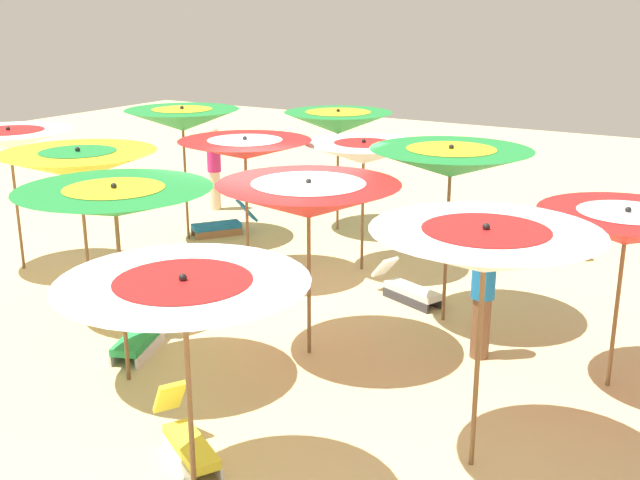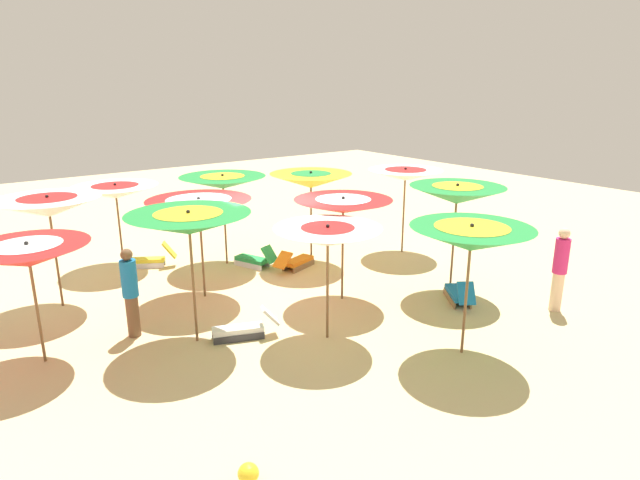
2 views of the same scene
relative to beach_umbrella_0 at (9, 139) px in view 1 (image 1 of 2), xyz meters
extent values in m
cube|color=beige|center=(0.38, -4.85, -2.25)|extent=(38.76, 38.76, 0.04)
cylinder|color=brown|center=(0.00, 0.00, -1.12)|extent=(0.05, 0.05, 2.22)
cone|color=white|center=(0.00, 0.00, -0.01)|extent=(2.06, 2.06, 0.31)
cone|color=red|center=(0.00, 0.00, 0.07)|extent=(1.14, 1.14, 0.17)
sphere|color=black|center=(0.00, 0.00, 0.18)|extent=(0.07, 0.07, 0.07)
cylinder|color=brown|center=(-0.87, -2.59, -1.12)|extent=(0.05, 0.05, 2.22)
cone|color=yellow|center=(-0.87, -2.59, -0.01)|extent=(2.15, 2.15, 0.38)
cone|color=#1E8C38|center=(-0.87, -2.59, 0.09)|extent=(1.05, 1.05, 0.19)
sphere|color=black|center=(-0.87, -2.59, 0.21)|extent=(0.07, 0.07, 0.07)
cylinder|color=brown|center=(-2.09, -4.51, -1.13)|extent=(0.05, 0.05, 2.20)
cone|color=#1E8C38|center=(-2.09, -4.51, -0.03)|extent=(2.22, 2.22, 0.33)
cone|color=yellow|center=(-2.09, -4.51, 0.06)|extent=(1.14, 1.14, 0.17)
sphere|color=black|center=(-2.09, -4.51, 0.17)|extent=(0.07, 0.07, 0.07)
cylinder|color=brown|center=(-3.59, -6.80, -1.24)|extent=(0.05, 0.05, 1.99)
cone|color=white|center=(-3.59, -6.80, -0.24)|extent=(2.14, 2.14, 0.34)
cone|color=red|center=(-3.59, -6.80, -0.16)|extent=(1.16, 1.16, 0.18)
sphere|color=black|center=(-3.59, -6.80, -0.04)|extent=(0.07, 0.07, 0.07)
cylinder|color=brown|center=(2.83, -1.26, -1.09)|extent=(0.05, 0.05, 2.29)
cone|color=#1E8C38|center=(2.83, -1.26, 0.06)|extent=(2.11, 2.11, 0.40)
cone|color=yellow|center=(2.83, -1.26, 0.16)|extent=(1.11, 1.11, 0.21)
sphere|color=black|center=(2.83, -1.26, 0.29)|extent=(0.07, 0.07, 0.07)
cylinder|color=brown|center=(1.66, -3.55, -1.16)|extent=(0.05, 0.05, 2.14)
cone|color=red|center=(1.66, -3.55, -0.10)|extent=(2.13, 2.13, 0.31)
cone|color=white|center=(1.66, -3.55, -0.02)|extent=(1.20, 1.20, 0.17)
sphere|color=black|center=(1.66, -3.55, 0.09)|extent=(0.07, 0.07, 0.07)
cylinder|color=brown|center=(-0.32, -5.98, -1.21)|extent=(0.05, 0.05, 2.04)
cone|color=red|center=(-0.32, -5.98, -0.20)|extent=(2.28, 2.28, 0.44)
cone|color=white|center=(-0.32, -5.98, -0.11)|extent=(1.41, 1.41, 0.27)
sphere|color=black|center=(-0.32, -5.98, 0.05)|extent=(0.07, 0.07, 0.07)
cylinder|color=brown|center=(-1.67, -8.71, -1.13)|extent=(0.05, 0.05, 2.21)
cone|color=white|center=(-1.67, -8.71, -0.03)|extent=(2.12, 2.12, 0.40)
cone|color=red|center=(-1.67, -8.71, 0.07)|extent=(1.16, 1.16, 0.22)
sphere|color=black|center=(-1.67, -8.71, 0.21)|extent=(0.07, 0.07, 0.07)
cylinder|color=brown|center=(4.90, -3.39, -1.16)|extent=(0.05, 0.05, 2.14)
cone|color=#1E8C38|center=(4.90, -3.39, -0.09)|extent=(2.10, 2.10, 0.42)
cone|color=yellow|center=(4.90, -3.39, 0.00)|extent=(1.27, 1.27, 0.26)
sphere|color=black|center=(4.90, -3.39, 0.15)|extent=(0.07, 0.07, 0.07)
cylinder|color=brown|center=(2.98, -4.98, -1.23)|extent=(0.05, 0.05, 2.00)
cone|color=white|center=(2.98, -4.98, -0.23)|extent=(1.98, 1.98, 0.35)
cone|color=red|center=(2.98, -4.98, -0.13)|extent=(0.98, 0.98, 0.17)
sphere|color=black|center=(2.98, -4.98, -0.02)|extent=(0.07, 0.07, 0.07)
cylinder|color=brown|center=(1.62, -7.04, -1.09)|extent=(0.05, 0.05, 2.28)
cone|color=#1E8C38|center=(1.62, -7.04, 0.05)|extent=(2.21, 2.21, 0.39)
cone|color=yellow|center=(1.62, -7.04, 0.15)|extent=(1.22, 1.22, 0.21)
sphere|color=black|center=(1.62, -7.04, 0.28)|extent=(0.07, 0.07, 0.07)
cylinder|color=brown|center=(0.75, -9.51, -1.26)|extent=(0.05, 0.05, 1.94)
cone|color=red|center=(0.75, -9.51, -0.29)|extent=(1.98, 1.98, 0.38)
cone|color=white|center=(0.75, -9.51, -0.20)|extent=(1.11, 1.11, 0.21)
sphere|color=black|center=(0.75, -9.51, -0.07)|extent=(0.07, 0.07, 0.07)
cube|color=silver|center=(-1.43, -4.25, -2.16)|extent=(0.87, 0.36, 0.14)
cube|color=silver|center=(-1.55, -3.92, -2.16)|extent=(0.87, 0.36, 0.14)
cube|color=green|center=(-1.49, -4.08, -2.04)|extent=(0.98, 0.66, 0.10)
cube|color=green|center=(-0.93, -3.87, -1.80)|extent=(0.43, 0.44, 0.41)
cube|color=olive|center=(-0.82, -3.22, -2.16)|extent=(0.33, 0.87, 0.14)
cube|color=olive|center=(-0.49, -3.10, -2.16)|extent=(0.33, 0.87, 0.14)
cube|color=orange|center=(-0.66, -3.16, -2.04)|extent=(0.63, 0.98, 0.10)
cube|color=orange|center=(-0.44, -3.78, -1.84)|extent=(0.47, 0.52, 0.35)
cube|color=#333338|center=(2.14, -6.43, -2.16)|extent=(0.38, 0.91, 0.14)
cube|color=#333338|center=(1.87, -6.32, -2.16)|extent=(0.38, 0.91, 0.14)
cube|color=white|center=(2.00, -6.37, -2.04)|extent=(0.62, 1.00, 0.10)
cube|color=white|center=(2.23, -5.79, -1.83)|extent=(0.39, 0.41, 0.36)
cube|color=silver|center=(-2.97, -6.41, -2.16)|extent=(0.48, 0.81, 0.14)
cube|color=silver|center=(-3.21, -6.27, -2.16)|extent=(0.48, 0.81, 0.14)
cube|color=yellow|center=(-3.09, -6.34, -2.04)|extent=(0.69, 0.93, 0.10)
cube|color=yellow|center=(-2.79, -5.81, -1.79)|extent=(0.41, 0.44, 0.44)
cube|color=olive|center=(3.20, -1.72, -2.16)|extent=(0.78, 0.57, 0.14)
cube|color=olive|center=(3.40, -1.43, -2.16)|extent=(0.78, 0.57, 0.14)
cube|color=#1972B7|center=(3.30, -1.58, -2.04)|extent=(0.97, 0.83, 0.10)
cube|color=#1972B7|center=(3.82, -1.94, -1.79)|extent=(0.50, 0.49, 0.43)
cylinder|color=brown|center=(0.70, -7.92, -1.82)|extent=(0.24, 0.24, 0.82)
cylinder|color=#1972BF|center=(0.70, -7.92, -1.06)|extent=(0.30, 0.30, 0.72)
sphere|color=brown|center=(0.70, -7.92, -0.59)|extent=(0.22, 0.22, 0.22)
cylinder|color=beige|center=(4.88, -0.30, -1.81)|extent=(0.24, 0.24, 0.85)
cylinder|color=#D82672|center=(4.88, -0.30, -1.01)|extent=(0.30, 0.30, 0.75)
sphere|color=beige|center=(4.88, -0.30, -0.52)|extent=(0.23, 0.23, 0.23)
sphere|color=yellow|center=(5.49, -8.11, -2.10)|extent=(0.26, 0.26, 0.26)
camera|label=1|loc=(-8.19, -10.92, 2.12)|focal=43.76mm
camera|label=2|loc=(10.36, -10.65, 2.48)|focal=30.06mm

